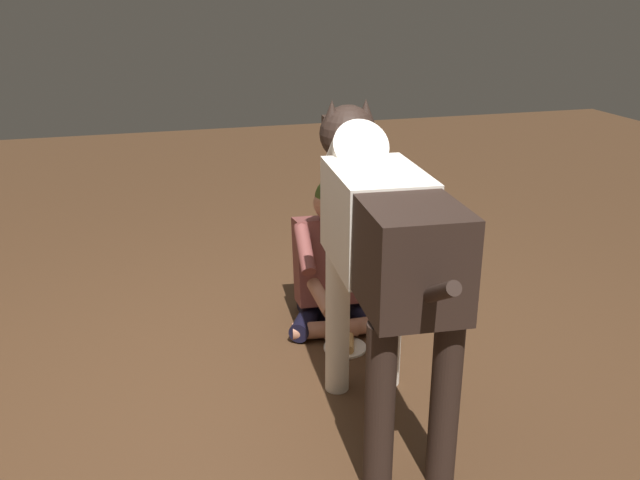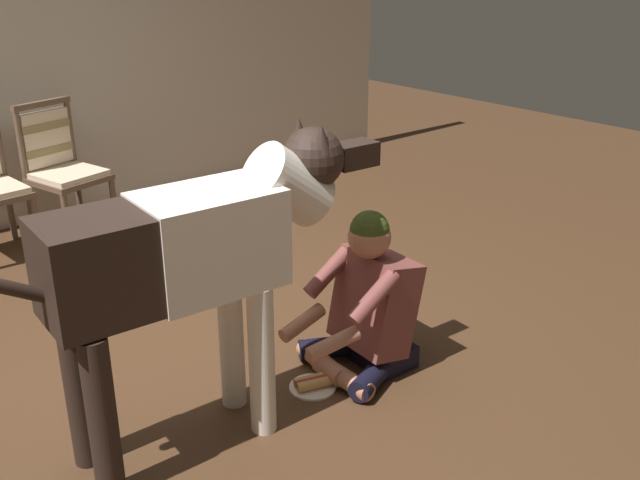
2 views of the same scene
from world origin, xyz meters
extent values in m
plane|color=#472E1C|center=(0.00, 0.00, 0.00)|extent=(13.19, 13.19, 0.00)
cube|color=black|center=(0.79, -0.50, 0.06)|extent=(0.27, 0.36, 0.12)
cylinder|color=black|center=(0.61, -0.64, 0.07)|extent=(0.41, 0.24, 0.11)
cylinder|color=#AB6E54|center=(0.47, -0.56, 0.06)|extent=(0.09, 0.36, 0.09)
cylinder|color=black|center=(0.64, -0.33, 0.07)|extent=(0.40, 0.29, 0.11)
cylinder|color=#AB6E54|center=(0.48, -0.39, 0.06)|extent=(0.15, 0.37, 0.09)
cube|color=brown|center=(0.74, -0.50, 0.36)|extent=(0.34, 0.42, 0.52)
cylinder|color=brown|center=(0.57, -0.66, 0.50)|extent=(0.30, 0.10, 0.24)
cylinder|color=#AB6E54|center=(0.38, -0.59, 0.30)|extent=(0.28, 0.13, 0.12)
cylinder|color=brown|center=(0.60, -0.31, 0.50)|extent=(0.30, 0.10, 0.24)
cylinder|color=#AB6E54|center=(0.39, -0.34, 0.30)|extent=(0.27, 0.09, 0.12)
sphere|color=#AB6E54|center=(0.69, -0.49, 0.72)|extent=(0.21, 0.21, 0.21)
sphere|color=#334217|center=(0.69, -0.49, 0.75)|extent=(0.19, 0.19, 0.19)
cylinder|color=silver|center=(0.00, -0.31, 0.35)|extent=(0.11, 0.11, 0.71)
cylinder|color=silver|center=(-0.02, -0.57, 0.35)|extent=(0.11, 0.11, 0.71)
cylinder|color=black|center=(-0.71, -0.26, 0.35)|extent=(0.11, 0.11, 0.71)
cylinder|color=black|center=(-0.72, -0.51, 0.35)|extent=(0.11, 0.11, 0.71)
cube|color=silver|center=(-0.16, -0.43, 0.91)|extent=(0.59, 0.41, 0.41)
cube|color=black|center=(-0.58, -0.40, 0.91)|extent=(0.51, 0.38, 0.39)
cylinder|color=silver|center=(0.23, -0.46, 1.07)|extent=(0.43, 0.29, 0.40)
sphere|color=black|center=(0.36, -0.47, 1.16)|extent=(0.27, 0.27, 0.27)
cube|color=black|center=(0.59, -0.48, 1.14)|extent=(0.21, 0.14, 0.11)
cone|color=black|center=(0.36, -0.38, 1.27)|extent=(0.10, 0.10, 0.12)
cone|color=black|center=(0.34, -0.55, 1.27)|extent=(0.10, 0.10, 0.12)
cylinder|color=black|center=(-0.85, -0.38, 0.87)|extent=(0.36, 0.08, 0.24)
cylinder|color=white|center=(0.36, -0.47, 0.01)|extent=(0.23, 0.23, 0.01)
cylinder|color=tan|center=(0.35, -0.49, 0.04)|extent=(0.18, 0.10, 0.05)
cylinder|color=tan|center=(0.36, -0.45, 0.04)|extent=(0.18, 0.10, 0.05)
cylinder|color=#963928|center=(0.36, -0.47, 0.04)|extent=(0.18, 0.09, 0.04)
camera|label=1|loc=(-2.70, 0.53, 1.82)|focal=38.17mm
camera|label=2|loc=(-1.60, -2.79, 2.03)|focal=40.98mm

